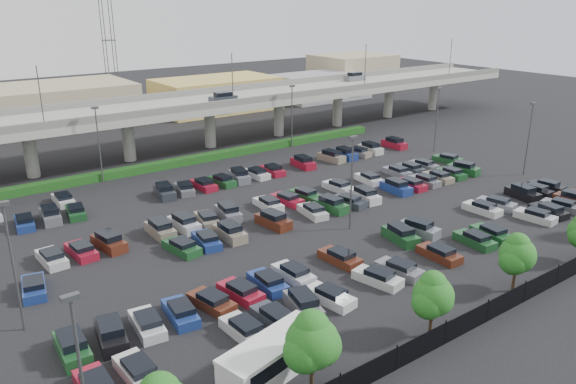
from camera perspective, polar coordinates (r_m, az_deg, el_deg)
The scene contains 10 objects.
ground at distance 66.95m, azimuth 1.67°, elevation -1.60°, with size 280.00×280.00×0.00m, color black.
overpass at distance 91.44m, azimuth -10.90°, elevation 8.27°, with size 150.00×13.00×15.80m.
hedge at distance 86.86m, azimuth -8.52°, elevation 3.47°, with size 66.00×1.60×1.10m, color #124014.
fence at distance 49.60m, azimuth 22.22°, elevation -9.80°, with size 70.00×0.10×2.00m.
tree_row at distance 49.71m, azimuth 21.63°, elevation -6.28°, with size 65.07×3.66×5.94m.
shuttle_bus at distance 38.50m, azimuth -1.55°, elevation -16.32°, with size 8.35×4.36×2.55m.
parked_cars at distance 64.30m, azimuth 2.91°, elevation -1.93°, with size 63.11×41.65×1.67m.
light_poles at distance 64.22m, azimuth -2.29°, elevation 3.34°, with size 66.90×48.38×10.30m.
distant_buildings at distance 123.85m, azimuth -11.64°, elevation 9.50°, with size 138.00×24.00×9.00m.
comm_tower at distance 130.68m, azimuth -17.79°, elevation 14.74°, with size 2.40×2.40×30.00m.
Camera 1 is at (-38.60, -49.27, 23.74)m, focal length 35.00 mm.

